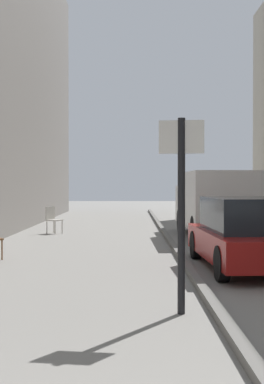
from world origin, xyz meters
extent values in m
plane|color=gray|center=(0.00, 12.00, 0.00)|extent=(80.00, 80.00, 0.00)
cube|color=#615F5B|center=(1.58, 12.00, 0.06)|extent=(0.16, 40.00, 0.12)
cube|color=silver|center=(3.24, 15.12, 1.23)|extent=(2.19, 3.84, 1.78)
cube|color=silver|center=(3.18, 17.75, 1.01)|extent=(2.13, 1.52, 1.34)
cube|color=black|center=(3.17, 18.26, 1.30)|extent=(1.76, 0.08, 0.59)
cylinder|color=black|center=(2.24, 17.58, 0.40)|extent=(0.24, 0.80, 0.80)
cylinder|color=black|center=(4.14, 17.62, 0.40)|extent=(0.24, 0.80, 0.80)
cylinder|color=black|center=(2.32, 13.90, 0.40)|extent=(0.24, 0.80, 0.80)
cylinder|color=black|center=(4.22, 13.95, 0.40)|extent=(0.24, 0.80, 0.80)
cube|color=maroon|center=(2.81, 9.31, 0.49)|extent=(1.97, 4.27, 0.55)
cube|color=black|center=(2.81, 9.31, 1.11)|extent=(1.61, 2.58, 0.68)
cylinder|color=black|center=(1.94, 10.71, 0.32)|extent=(0.23, 0.65, 0.64)
cylinder|color=black|center=(2.05, 7.85, 0.32)|extent=(0.23, 0.65, 0.64)
cylinder|color=black|center=(1.11, 5.58, 1.30)|extent=(0.10, 0.10, 2.60)
cube|color=white|center=(1.11, 5.58, 2.35)|extent=(0.60, 0.11, 0.44)
cylinder|color=#B7B2A8|center=(-1.99, 16.88, 0.23)|extent=(0.04, 0.04, 0.45)
cylinder|color=#B7B2A8|center=(-2.19, 16.57, 0.23)|extent=(0.04, 0.04, 0.45)
cylinder|color=#B7B2A8|center=(-2.31, 17.08, 0.23)|extent=(0.04, 0.04, 0.45)
cylinder|color=#B7B2A8|center=(-2.51, 16.77, 0.23)|extent=(0.04, 0.04, 0.45)
cube|color=#B7B2A8|center=(-2.25, 16.82, 0.47)|extent=(0.61, 0.61, 0.04)
cube|color=#B7B2A8|center=(-2.42, 16.93, 0.71)|extent=(0.27, 0.39, 0.45)
cylinder|color=brown|center=(-2.50, 10.51, 0.23)|extent=(0.04, 0.04, 0.45)
camera|label=1|loc=(0.46, -1.31, 1.72)|focal=48.67mm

